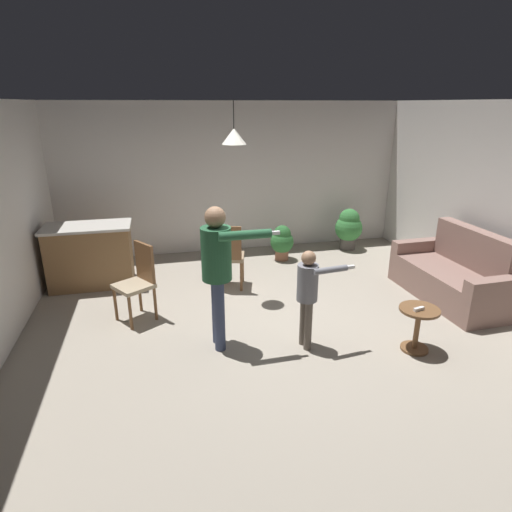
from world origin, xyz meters
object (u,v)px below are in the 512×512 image
Objects in this scene: spare_remote_on_table at (419,309)px; side_table_by_couch at (418,324)px; couch_floral at (454,276)px; kitchen_counter at (90,256)px; person_child at (308,289)px; potted_plant_by_wall at (349,227)px; dining_chair_near_wall at (229,254)px; person_adult at (218,263)px; dining_chair_by_counter at (138,279)px; potted_plant_corner at (282,241)px.

side_table_by_couch is at bearing 45.18° from spare_remote_on_table.
couch_floral is at bearing 40.56° from side_table_by_couch.
kitchen_counter is 1.08× the size of person_child.
person_child reaches higher than potted_plant_by_wall.
dining_chair_near_wall reaches higher than potted_plant_by_wall.
couch_floral is at bearing -18.32° from kitchen_counter.
spare_remote_on_table is (2.10, -0.64, -0.48)m from person_adult.
person_adult is (-2.14, 0.60, 0.69)m from side_table_by_couch.
potted_plant_by_wall is at bearing -95.41° from dining_chair_by_counter.
kitchen_counter is at bearing -139.66° from person_child.
dining_chair_near_wall is at bearing -152.56° from potted_plant_by_wall.
couch_floral is at bearing -47.57° from potted_plant_corner.
kitchen_counter is at bearing 142.77° from spare_remote_on_table.
spare_remote_on_table is (-1.34, -1.16, 0.21)m from couch_floral.
kitchen_counter is (-5.08, 1.68, 0.15)m from couch_floral.
person_child is (2.59, -2.44, 0.25)m from kitchen_counter.
person_adult is 2.25m from spare_remote_on_table.
potted_plant_by_wall is (1.96, 3.15, -0.29)m from person_child.
couch_floral and dining_chair_by_counter have the same top height.
potted_plant_corner is 1.43m from potted_plant_by_wall.
dining_chair_near_wall is (-3.05, 1.08, 0.21)m from couch_floral.
couch_floral is 2.88× the size of potted_plant_corner.
person_child is 2.94m from potted_plant_corner.
dining_chair_near_wall is at bearing -137.53° from potted_plant_corner.
person_adult is at bearing -53.28° from kitchen_counter.
kitchen_counter is 3.57m from person_child.
couch_floral is 1.82× the size of dining_chair_by_counter.
dining_chair_near_wall is at bearing 69.19° from couch_floral.
person_adult is at bearing -168.13° from dining_chair_by_counter.
person_child reaches higher than side_table_by_couch.
couch_floral reaches higher than spare_remote_on_table.
person_adult is 12.65× the size of spare_remote_on_table.
person_adult is at bearing -120.10° from potted_plant_corner.
person_adult reaches higher than dining_chair_by_counter.
person_adult is at bearing -89.08° from dining_chair_near_wall.
couch_floral and dining_chair_near_wall have the same top height.
side_table_by_couch is 0.45× the size of person_child.
potted_plant_corner is at bearing 162.58° from person_child.
person_adult is (-3.44, -0.51, 0.69)m from couch_floral.
person_adult is 1.36m from dining_chair_by_counter.
person_adult is at bearing -110.95° from person_child.
kitchen_counter reaches higher than potted_plant_corner.
couch_floral is at bearing -4.63° from dining_chair_near_wall.
side_table_by_couch is at bearing -102.59° from potted_plant_by_wall.
dining_chair_near_wall is (2.03, -0.60, 0.07)m from kitchen_counter.
spare_remote_on_table is at bearing -37.23° from kitchen_counter.
person_adult is 1.03m from person_child.
potted_plant_by_wall is at bearing 11.40° from potted_plant_corner.
potted_plant_corner is at bearing -168.60° from potted_plant_by_wall.
dining_chair_near_wall is at bearing -95.08° from dining_chair_by_counter.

